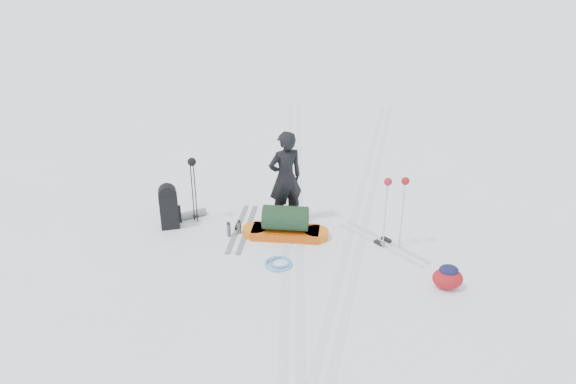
% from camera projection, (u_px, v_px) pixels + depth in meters
% --- Properties ---
extents(ground, '(200.00, 200.00, 0.00)m').
position_uv_depth(ground, '(293.00, 243.00, 10.39)').
color(ground, white).
rests_on(ground, ground).
extents(ski_tracks, '(3.38, 17.97, 0.01)m').
position_uv_depth(ski_tracks, '(327.00, 221.00, 11.14)').
color(ski_tracks, silver).
rests_on(ski_tracks, ground).
extents(skier, '(0.83, 0.74, 1.89)m').
position_uv_depth(skier, '(285.00, 178.00, 10.72)').
color(skier, black).
rests_on(skier, ground).
extents(pulk_sled, '(1.64, 0.56, 0.62)m').
position_uv_depth(pulk_sled, '(286.00, 225.00, 10.50)').
color(pulk_sled, '#C1490B').
rests_on(pulk_sled, ground).
extents(expedition_rucksack, '(0.81, 0.82, 0.90)m').
position_uv_depth(expedition_rucksack, '(172.00, 207.00, 10.80)').
color(expedition_rucksack, black).
rests_on(expedition_rucksack, ground).
extents(ski_poles_black, '(0.19, 0.17, 1.35)m').
position_uv_depth(ski_poles_black, '(192.00, 170.00, 10.70)').
color(ski_poles_black, black).
rests_on(ski_poles_black, ground).
extents(ski_poles_silver, '(0.44, 0.19, 1.40)m').
position_uv_depth(ski_poles_silver, '(396.00, 190.00, 9.72)').
color(ski_poles_silver, '#B9BCC0').
rests_on(ski_poles_silver, ground).
extents(touring_skis_grey, '(0.34, 1.94, 0.07)m').
position_uv_depth(touring_skis_grey, '(242.00, 228.00, 10.86)').
color(touring_skis_grey, gray).
rests_on(touring_skis_grey, ground).
extents(touring_skis_white, '(1.60, 1.61, 0.07)m').
position_uv_depth(touring_skis_white, '(383.00, 243.00, 10.36)').
color(touring_skis_white, silver).
rests_on(touring_skis_white, ground).
extents(rope_coil, '(0.51, 0.51, 0.06)m').
position_uv_depth(rope_coil, '(279.00, 263.00, 9.70)').
color(rope_coil, '#5E9AE5').
rests_on(rope_coil, ground).
extents(small_daypack, '(0.60, 0.54, 0.42)m').
position_uv_depth(small_daypack, '(448.00, 277.00, 9.01)').
color(small_daypack, maroon).
rests_on(small_daypack, ground).
extents(thermos_pair, '(0.26, 0.21, 0.29)m').
position_uv_depth(thermos_pair, '(234.00, 228.00, 10.60)').
color(thermos_pair, '#595B61').
rests_on(thermos_pair, ground).
extents(stuff_sack, '(0.39, 0.33, 0.21)m').
position_uv_depth(stuff_sack, '(292.00, 210.00, 11.38)').
color(stuff_sack, black).
rests_on(stuff_sack, ground).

